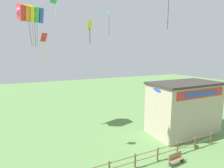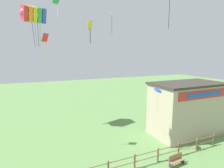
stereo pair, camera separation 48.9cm
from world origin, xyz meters
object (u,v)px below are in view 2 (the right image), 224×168
(park_bench_by_building, at_px, (176,160))
(kite_yellow_diamond, at_px, (90,28))
(kite_cyan_delta, at_px, (112,15))
(seaside_building, at_px, (186,108))
(kite_blue_delta, at_px, (158,92))
(kite_red_diamond, at_px, (45,40))
(kite_green_diamond, at_px, (57,0))
(kite_rainbow_parafoil, at_px, (33,14))

(park_bench_by_building, xyz_separation_m, kite_yellow_diamond, (-6.10, 4.28, 11.02))
(park_bench_by_building, relative_size, kite_cyan_delta, 0.49)
(seaside_building, relative_size, park_bench_by_building, 5.46)
(kite_blue_delta, height_order, kite_yellow_diamond, kite_yellow_diamond)
(park_bench_by_building, distance_m, kite_yellow_diamond, 13.30)
(kite_red_diamond, relative_size, kite_yellow_diamond, 1.04)
(seaside_building, xyz_separation_m, kite_blue_delta, (-5.98, -2.21, 2.90))
(kite_red_diamond, distance_m, kite_green_diamond, 6.12)
(kite_red_diamond, distance_m, kite_yellow_diamond, 4.26)
(seaside_building, distance_m, park_bench_by_building, 7.68)
(seaside_building, distance_m, kite_cyan_delta, 16.05)
(kite_yellow_diamond, bearing_deg, kite_green_diamond, 106.69)
(kite_green_diamond, relative_size, kite_cyan_delta, 0.81)
(kite_yellow_diamond, bearing_deg, kite_cyan_delta, 57.25)
(park_bench_by_building, relative_size, kite_rainbow_parafoil, 0.32)
(seaside_building, bearing_deg, park_bench_by_building, -141.05)
(park_bench_by_building, xyz_separation_m, kite_rainbow_parafoil, (-10.35, 12.99, 13.54))
(kite_yellow_diamond, bearing_deg, park_bench_by_building, -35.08)
(seaside_building, xyz_separation_m, park_bench_by_building, (-5.62, -4.54, -2.60))
(seaside_building, bearing_deg, kite_yellow_diamond, -178.72)
(park_bench_by_building, xyz_separation_m, kite_green_diamond, (-7.91, 10.33, 14.66))
(park_bench_by_building, bearing_deg, seaside_building, 38.95)
(park_bench_by_building, bearing_deg, kite_rainbow_parafoil, 128.55)
(kite_cyan_delta, bearing_deg, park_bench_by_building, -89.69)
(kite_blue_delta, bearing_deg, kite_red_diamond, 155.00)
(park_bench_by_building, xyz_separation_m, kite_cyan_delta, (-0.07, 13.65, 14.52))
(seaside_building, distance_m, kite_rainbow_parafoil, 21.12)
(kite_red_diamond, xyz_separation_m, kite_green_diamond, (1.63, 3.72, 4.58))
(kite_rainbow_parafoil, height_order, kite_yellow_diamond, kite_rainbow_parafoil)
(kite_blue_delta, bearing_deg, kite_rainbow_parafoil, 133.14)
(park_bench_by_building, distance_m, kite_green_diamond, 19.60)
(kite_rainbow_parafoil, distance_m, kite_blue_delta, 16.68)
(seaside_building, bearing_deg, kite_green_diamond, 156.85)
(kite_blue_delta, relative_size, kite_yellow_diamond, 1.22)
(seaside_building, relative_size, kite_green_diamond, 3.32)
(kite_blue_delta, relative_size, kite_cyan_delta, 0.72)
(kite_blue_delta, bearing_deg, kite_yellow_diamond, 161.21)
(kite_green_diamond, bearing_deg, park_bench_by_building, -52.56)
(park_bench_by_building, height_order, kite_green_diamond, kite_green_diamond)
(kite_rainbow_parafoil, xyz_separation_m, kite_cyan_delta, (10.28, 0.66, 0.99))
(kite_green_diamond, bearing_deg, kite_blue_delta, -46.66)
(park_bench_by_building, height_order, kite_yellow_diamond, kite_yellow_diamond)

